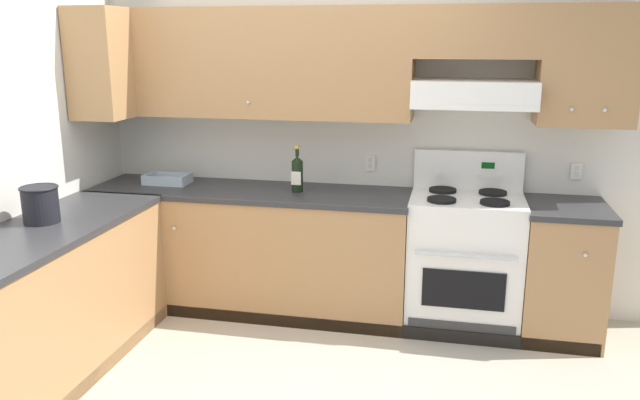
% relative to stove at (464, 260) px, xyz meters
% --- Properties ---
extents(ground_plane, '(7.04, 7.04, 0.00)m').
position_rel_stove_xyz_m(ground_plane, '(-1.16, -1.25, -0.48)').
color(ground_plane, '#B2AA99').
extents(wall_back, '(4.68, 0.57, 2.55)m').
position_rel_stove_xyz_m(wall_back, '(-0.76, 0.27, 1.00)').
color(wall_back, silver).
rests_on(wall_back, ground_plane).
extents(wall_left, '(0.47, 4.00, 2.55)m').
position_rel_stove_xyz_m(wall_left, '(-2.75, -1.02, 0.86)').
color(wall_left, silver).
rests_on(wall_left, ground_plane).
extents(counter_back_run, '(3.60, 0.65, 0.91)m').
position_rel_stove_xyz_m(counter_back_run, '(-1.14, -0.01, -0.03)').
color(counter_back_run, '#A87A4C').
rests_on(counter_back_run, ground_plane).
extents(counter_left_run, '(0.63, 1.91, 0.91)m').
position_rel_stove_xyz_m(counter_left_run, '(-2.40, -1.26, -0.03)').
color(counter_left_run, '#A87A4C').
rests_on(counter_left_run, ground_plane).
extents(stove, '(0.76, 0.62, 1.20)m').
position_rel_stove_xyz_m(stove, '(0.00, 0.00, 0.00)').
color(stove, white).
rests_on(stove, ground_plane).
extents(wine_bottle, '(0.08, 0.08, 0.33)m').
position_rel_stove_xyz_m(wine_bottle, '(-1.18, -0.00, 0.57)').
color(wine_bottle, black).
rests_on(wine_bottle, counter_back_run).
extents(bowl, '(0.33, 0.20, 0.07)m').
position_rel_stove_xyz_m(bowl, '(-2.20, 0.04, 0.46)').
color(bowl, '#9EADB7').
rests_on(bowl, counter_back_run).
extents(bucket, '(0.22, 0.22, 0.22)m').
position_rel_stove_xyz_m(bucket, '(-2.48, -1.08, 0.55)').
color(bucket, black).
rests_on(bucket, counter_left_run).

